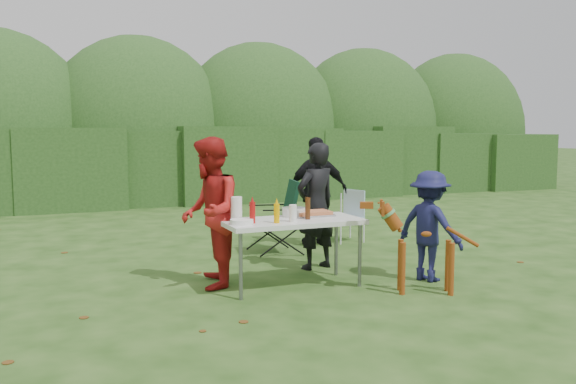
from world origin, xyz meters
name	(u,v)px	position (x,y,z in m)	size (l,w,h in m)	color
ground	(287,292)	(0.00, 0.00, 0.00)	(80.00, 80.00, 0.00)	#1E4211
hedge_row	(150,167)	(0.00, 8.00, 0.85)	(22.00, 1.40, 1.70)	#23471C
shrub_backdrop	(138,133)	(0.00, 9.60, 1.60)	(20.00, 2.60, 3.20)	#3D6628
folding_table	(292,224)	(0.14, 0.19, 0.69)	(1.50, 0.70, 0.74)	silver
person_cook	(316,206)	(0.75, 0.88, 0.77)	(0.56, 0.37, 1.55)	black
person_red_jacket	(210,213)	(-0.68, 0.53, 0.82)	(0.79, 0.62, 1.63)	#AE1917
person_black_puffy	(317,191)	(1.41, 2.23, 0.80)	(0.93, 0.39, 1.59)	black
child	(430,226)	(1.68, -0.15, 0.62)	(0.80, 0.46, 1.25)	#161844
dog	(426,248)	(1.33, -0.58, 0.47)	(1.00, 0.40, 0.95)	brown
camping_chair	(275,217)	(0.63, 1.95, 0.51)	(0.63, 0.63, 1.02)	#0E301F
lawn_chair	(346,216)	(1.95, 2.35, 0.39)	(0.46, 0.46, 0.78)	teal
food_tray	(312,215)	(0.45, 0.35, 0.75)	(0.45, 0.30, 0.02)	#B7B7BA
focaccia_bread	(312,213)	(0.45, 0.35, 0.78)	(0.40, 0.26, 0.04)	#C77041
mustard_bottle	(277,213)	(-0.10, 0.03, 0.84)	(0.06, 0.06, 0.20)	#EDA900
ketchup_bottle	(252,213)	(-0.34, 0.11, 0.85)	(0.06, 0.06, 0.22)	#AF1010
beer_bottle	(308,208)	(0.30, 0.14, 0.86)	(0.06, 0.06, 0.24)	#47230F
paper_towel_roll	(236,209)	(-0.45, 0.30, 0.87)	(0.12, 0.12, 0.26)	white
cup_stack	(293,213)	(0.08, 0.04, 0.83)	(0.08, 0.08, 0.18)	white
pasta_bowl	(294,212)	(0.24, 0.39, 0.79)	(0.26, 0.26, 0.10)	silver
plate_stack	(242,222)	(-0.47, 0.09, 0.77)	(0.24, 0.24, 0.05)	white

